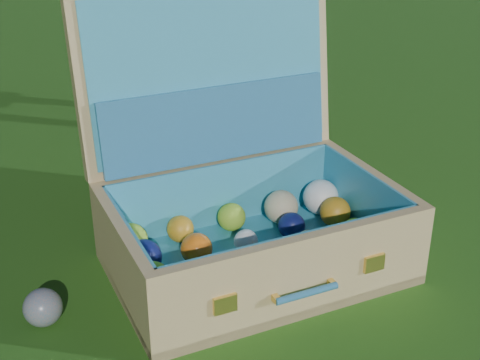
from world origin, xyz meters
name	(u,v)px	position (x,y,z in m)	size (l,w,h in m)	color
ground	(218,300)	(0.00, 0.00, 0.00)	(60.00, 60.00, 0.00)	#215114
stray_ball	(43,307)	(-0.35, 0.07, 0.04)	(0.08, 0.08, 0.08)	teal
suitcase	(239,187)	(0.13, 0.17, 0.17)	(0.65, 0.56, 0.61)	tan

